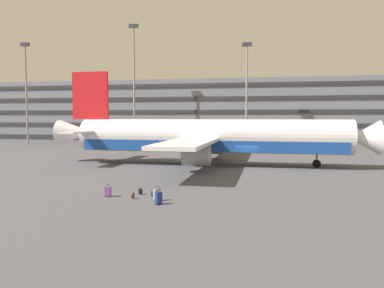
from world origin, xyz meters
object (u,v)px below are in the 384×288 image
Objects in this scene: suitcase_navy at (158,198)px; backpack_black at (141,191)px; backpack_laid_flat at (153,194)px; suitcase_upright at (157,195)px; suitcase_red at (108,191)px; airliner at (207,138)px; backpack_small at (133,196)px.

suitcase_navy is 3.54m from backpack_black.
backpack_black is 1.32m from backpack_laid_flat.
suitcase_upright reaches higher than suitcase_red.
backpack_black is (-2.14, 2.82, -0.21)m from suitcase_navy.
suitcase_upright is 3.80m from suitcase_red.
suitcase_navy is 1.20× the size of suitcase_red.
suitcase_navy reaches higher than suitcase_red.
suitcase_navy is 2.40m from backpack_laid_flat.
suitcase_red is (-4.35, -18.88, -2.84)m from airliner.
backpack_laid_flat is (-0.98, 2.18, -0.20)m from suitcase_navy.
suitcase_upright is 2.52m from backpack_black.
airliner reaches higher than backpack_black.
backpack_laid_flat is at bearing -93.69° from airliner.
airliner reaches higher than backpack_laid_flat.
suitcase_upright reaches higher than backpack_laid_flat.
suitcase_upright is at bearing 112.10° from suitcase_navy.
suitcase_navy is at bearing -90.56° from airliner.
suitcase_upright is at bearing -91.78° from airliner.
suitcase_navy is at bearing -52.86° from backpack_black.
backpack_laid_flat reaches higher than backpack_black.
backpack_small is (-0.10, -1.43, -0.02)m from backpack_black.
suitcase_upright is 1.93× the size of backpack_black.
backpack_small is (-2.24, 1.39, -0.23)m from suitcase_navy.
airliner reaches higher than backpack_small.
backpack_laid_flat is at bearing -28.90° from backpack_black.
suitcase_navy reaches higher than backpack_black.
airliner is at bearing 82.72° from backpack_small.
airliner is at bearing 89.44° from suitcase_navy.
suitcase_upright is 1.14× the size of suitcase_red.
backpack_small is at bearing -147.78° from backpack_laid_flat.
suitcase_red reaches higher than backpack_small.
suitcase_upright is 2.10× the size of backpack_small.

